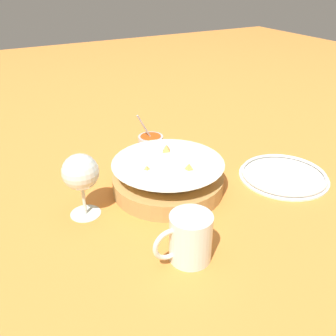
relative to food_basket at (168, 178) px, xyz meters
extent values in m
plane|color=orange|center=(0.02, 0.03, -0.03)|extent=(4.00, 4.00, 0.00)
cylinder|color=#B2894C|center=(0.00, 0.00, -0.01)|extent=(0.26, 0.26, 0.04)
cone|color=#EDE5C6|center=(0.00, 0.00, 0.01)|extent=(0.26, 0.26, 0.07)
cylinder|color=#3D842D|center=(0.00, 0.00, -0.01)|extent=(0.20, 0.20, 0.01)
pyramid|color=gold|center=(0.06, 0.01, 0.02)|extent=(0.08, 0.07, 0.06)
pyramid|color=gold|center=(-0.02, 0.05, 0.03)|extent=(0.08, 0.08, 0.06)
pyramid|color=gold|center=(-0.02, -0.05, 0.03)|extent=(0.09, 0.08, 0.07)
cylinder|color=#B7B7BC|center=(-0.06, -0.22, -0.01)|extent=(0.07, 0.07, 0.04)
cylinder|color=#CC4C14|center=(-0.06, -0.22, 0.00)|extent=(0.06, 0.06, 0.03)
cylinder|color=#B7B7BC|center=(-0.05, -0.22, 0.03)|extent=(0.06, 0.01, 0.10)
cylinder|color=silver|center=(0.21, 0.00, -0.03)|extent=(0.07, 0.07, 0.00)
cylinder|color=silver|center=(0.21, 0.00, 0.00)|extent=(0.01, 0.01, 0.07)
sphere|color=silver|center=(0.21, 0.00, 0.07)|extent=(0.08, 0.08, 0.08)
sphere|color=#DBD17A|center=(0.21, 0.00, 0.06)|extent=(0.05, 0.05, 0.05)
cylinder|color=silver|center=(0.08, 0.23, 0.01)|extent=(0.08, 0.08, 0.09)
cylinder|color=orange|center=(0.08, 0.23, 0.00)|extent=(0.06, 0.06, 0.07)
torus|color=silver|center=(0.12, 0.23, 0.01)|extent=(0.07, 0.01, 0.07)
cylinder|color=white|center=(-0.29, 0.09, -0.03)|extent=(0.23, 0.23, 0.01)
torus|color=white|center=(-0.29, 0.09, -0.02)|extent=(0.22, 0.22, 0.01)
camera|label=1|loc=(0.37, 0.68, 0.45)|focal=40.00mm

